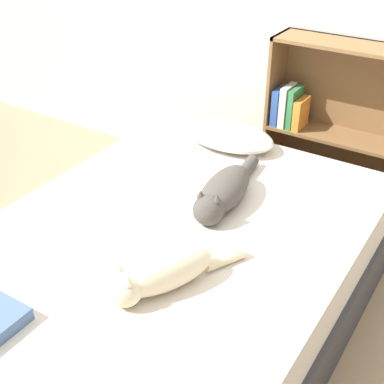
{
  "coord_description": "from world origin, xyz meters",
  "views": [
    {
      "loc": [
        1.09,
        -1.55,
        1.9
      ],
      "look_at": [
        0.0,
        0.15,
        0.65
      ],
      "focal_mm": 50.0,
      "sensor_mm": 36.0,
      "label": 1
    }
  ],
  "objects_px": {
    "bed": "(174,277)",
    "cat_light": "(160,275)",
    "pillow": "(228,136)",
    "cat_dark": "(223,192)",
    "bookshelf": "(340,131)"
  },
  "relations": [
    {
      "from": "cat_light",
      "to": "bookshelf",
      "type": "distance_m",
      "value": 1.7
    },
    {
      "from": "pillow",
      "to": "cat_dark",
      "type": "bearing_deg",
      "value": -62.99
    },
    {
      "from": "bed",
      "to": "pillow",
      "type": "xyz_separation_m",
      "value": [
        -0.19,
        0.82,
        0.34
      ]
    },
    {
      "from": "bed",
      "to": "bookshelf",
      "type": "distance_m",
      "value": 1.4
    },
    {
      "from": "pillow",
      "to": "cat_light",
      "type": "height_order",
      "value": "cat_light"
    },
    {
      "from": "cat_dark",
      "to": "bookshelf",
      "type": "height_order",
      "value": "bookshelf"
    },
    {
      "from": "bed",
      "to": "pillow",
      "type": "bearing_deg",
      "value": 102.87
    },
    {
      "from": "pillow",
      "to": "cat_dark",
      "type": "height_order",
      "value": "cat_dark"
    },
    {
      "from": "bed",
      "to": "pillow",
      "type": "height_order",
      "value": "pillow"
    },
    {
      "from": "pillow",
      "to": "cat_light",
      "type": "distance_m",
      "value": 1.23
    },
    {
      "from": "bed",
      "to": "cat_light",
      "type": "relative_size",
      "value": 3.75
    },
    {
      "from": "bed",
      "to": "cat_dark",
      "type": "bearing_deg",
      "value": 71.34
    },
    {
      "from": "cat_dark",
      "to": "pillow",
      "type": "bearing_deg",
      "value": -160.41
    },
    {
      "from": "bed",
      "to": "bookshelf",
      "type": "xyz_separation_m",
      "value": [
        0.28,
        1.34,
        0.28
      ]
    },
    {
      "from": "bookshelf",
      "to": "cat_light",
      "type": "bearing_deg",
      "value": -93.09
    }
  ]
}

